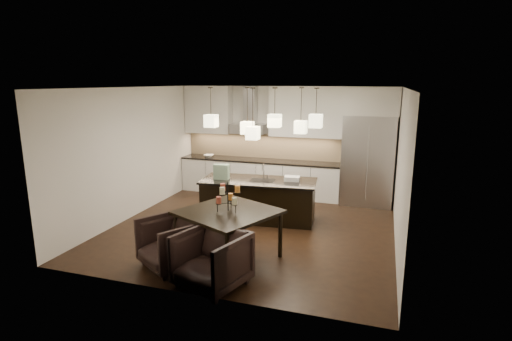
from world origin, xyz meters
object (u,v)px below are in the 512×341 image
(island_body, at_px, (259,200))
(armchair_left, at_px, (171,243))
(refrigerator, at_px, (368,160))
(armchair_right, at_px, (212,260))
(dining_table, at_px, (229,235))

(island_body, height_order, armchair_left, island_body)
(refrigerator, distance_m, armchair_right, 5.25)
(refrigerator, height_order, armchair_right, refrigerator)
(refrigerator, relative_size, armchair_right, 2.36)
(refrigerator, xyz_separation_m, island_body, (-2.15, -1.84, -0.66))
(island_body, relative_size, armchair_left, 2.64)
(refrigerator, height_order, dining_table, refrigerator)
(armchair_left, bearing_deg, armchair_right, 7.28)
(armchair_right, bearing_deg, armchair_left, 173.71)
(island_body, xyz_separation_m, armchair_left, (-0.64, -2.60, -0.01))
(dining_table, relative_size, armchair_right, 1.52)
(island_body, xyz_separation_m, armchair_right, (0.24, -3.00, 0.00))
(dining_table, distance_m, armchair_right, 0.98)
(refrigerator, relative_size, dining_table, 1.55)
(armchair_right, bearing_deg, island_body, 112.84)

